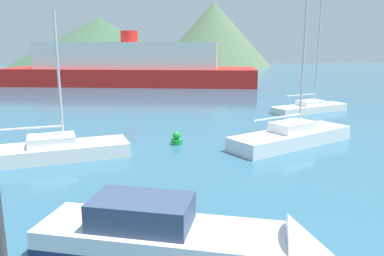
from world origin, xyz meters
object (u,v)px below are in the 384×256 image
object	(u,v)px
sailboat_inner	(52,150)
sailboat_middle	(310,106)
motorboat_near	(188,238)
sailboat_outer	(292,136)
ferry_distant	(130,66)
buoy_marker	(177,139)

from	to	relation	value
sailboat_inner	sailboat_middle	bearing A→B (deg)	18.31
motorboat_near	sailboat_outer	size ratio (longest dim) A/B	0.90
sailboat_outer	motorboat_near	bearing A→B (deg)	-151.68
ferry_distant	buoy_marker	bearing A→B (deg)	-72.30
motorboat_near	sailboat_outer	bearing A→B (deg)	74.56
sailboat_outer	sailboat_inner	bearing A→B (deg)	157.45
sailboat_inner	sailboat_outer	bearing A→B (deg)	-8.48
sailboat_middle	sailboat_inner	bearing A→B (deg)	-169.19
buoy_marker	motorboat_near	bearing A→B (deg)	-92.06
sailboat_middle	sailboat_outer	world-z (taller)	sailboat_middle
motorboat_near	sailboat_middle	distance (m)	23.92
sailboat_middle	buoy_marker	bearing A→B (deg)	-163.36
sailboat_inner	sailboat_outer	distance (m)	12.42
sailboat_outer	buoy_marker	world-z (taller)	sailboat_outer
ferry_distant	buoy_marker	size ratio (longest dim) A/B	50.95
motorboat_near	sailboat_inner	xyz separation A→B (m)	(-5.67, 9.02, 0.02)
motorboat_near	sailboat_outer	xyz separation A→B (m)	(6.67, 10.44, 0.07)
sailboat_inner	sailboat_outer	world-z (taller)	sailboat_outer
sailboat_middle	buoy_marker	distance (m)	15.01
motorboat_near	buoy_marker	size ratio (longest dim) A/B	10.94
sailboat_outer	ferry_distant	xyz separation A→B (m)	(-10.72, 35.25, 2.10)
sailboat_middle	ferry_distant	xyz separation A→B (m)	(-16.08, 25.02, 2.15)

